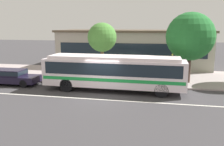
{
  "coord_description": "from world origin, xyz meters",
  "views": [
    {
      "loc": [
        4.01,
        -16.01,
        4.93
      ],
      "look_at": [
        0.44,
        1.97,
        1.3
      ],
      "focal_mm": 38.69,
      "sensor_mm": 36.0,
      "label": 1
    }
  ],
  "objects_px": {
    "bus_stop_sign": "(172,66)",
    "street_tree_mid_block": "(190,37)",
    "sedan_behind_bus": "(10,76)",
    "transit_bus": "(114,71)",
    "street_tree_near_stop": "(102,38)",
    "pedestrian_waiting_near_sign": "(85,70)"
  },
  "relations": [
    {
      "from": "street_tree_mid_block",
      "to": "sedan_behind_bus",
      "type": "bearing_deg",
      "value": -167.86
    },
    {
      "from": "transit_bus",
      "to": "street_tree_mid_block",
      "type": "bearing_deg",
      "value": 30.38
    },
    {
      "from": "pedestrian_waiting_near_sign",
      "to": "transit_bus",
      "type": "bearing_deg",
      "value": -36.75
    },
    {
      "from": "sedan_behind_bus",
      "to": "bus_stop_sign",
      "type": "relative_size",
      "value": 1.82
    },
    {
      "from": "transit_bus",
      "to": "pedestrian_waiting_near_sign",
      "type": "height_order",
      "value": "transit_bus"
    },
    {
      "from": "transit_bus",
      "to": "bus_stop_sign",
      "type": "distance_m",
      "value": 4.67
    },
    {
      "from": "sedan_behind_bus",
      "to": "street_tree_mid_block",
      "type": "xyz_separation_m",
      "value": [
        14.76,
        3.18,
        3.29
      ]
    },
    {
      "from": "bus_stop_sign",
      "to": "street_tree_mid_block",
      "type": "bearing_deg",
      "value": 50.09
    },
    {
      "from": "transit_bus",
      "to": "bus_stop_sign",
      "type": "height_order",
      "value": "bus_stop_sign"
    },
    {
      "from": "transit_bus",
      "to": "pedestrian_waiting_near_sign",
      "type": "xyz_separation_m",
      "value": [
        -2.94,
        2.2,
        -0.5
      ]
    },
    {
      "from": "transit_bus",
      "to": "sedan_behind_bus",
      "type": "bearing_deg",
      "value": 178.56
    },
    {
      "from": "transit_bus",
      "to": "bus_stop_sign",
      "type": "xyz_separation_m",
      "value": [
        4.35,
        1.67,
        0.23
      ]
    },
    {
      "from": "bus_stop_sign",
      "to": "street_tree_near_stop",
      "type": "relative_size",
      "value": 0.51
    },
    {
      "from": "street_tree_mid_block",
      "to": "pedestrian_waiting_near_sign",
      "type": "bearing_deg",
      "value": -172.17
    },
    {
      "from": "sedan_behind_bus",
      "to": "bus_stop_sign",
      "type": "xyz_separation_m",
      "value": [
        13.31,
        1.44,
        1.06
      ]
    },
    {
      "from": "pedestrian_waiting_near_sign",
      "to": "street_tree_mid_block",
      "type": "height_order",
      "value": "street_tree_mid_block"
    },
    {
      "from": "pedestrian_waiting_near_sign",
      "to": "street_tree_near_stop",
      "type": "height_order",
      "value": "street_tree_near_stop"
    },
    {
      "from": "sedan_behind_bus",
      "to": "pedestrian_waiting_near_sign",
      "type": "height_order",
      "value": "pedestrian_waiting_near_sign"
    },
    {
      "from": "pedestrian_waiting_near_sign",
      "to": "street_tree_near_stop",
      "type": "bearing_deg",
      "value": 61.48
    },
    {
      "from": "bus_stop_sign",
      "to": "street_tree_mid_block",
      "type": "height_order",
      "value": "street_tree_mid_block"
    },
    {
      "from": "sedan_behind_bus",
      "to": "street_tree_near_stop",
      "type": "xyz_separation_m",
      "value": [
        7.06,
        3.91,
        3.09
      ]
    },
    {
      "from": "sedan_behind_bus",
      "to": "street_tree_mid_block",
      "type": "distance_m",
      "value": 15.45
    }
  ]
}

